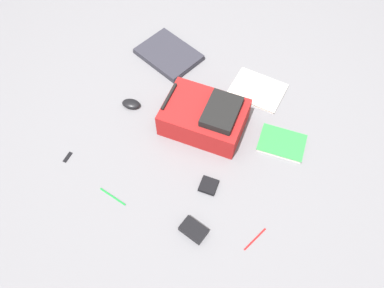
{
  "coord_description": "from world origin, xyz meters",
  "views": [
    {
      "loc": [
        -0.87,
        -0.5,
        1.59
      ],
      "look_at": [
        -0.03,
        -0.01,
        0.02
      ],
      "focal_mm": 34.9,
      "sensor_mm": 36.0,
      "label": 1
    }
  ],
  "objects_px": {
    "power_brick": "(194,230)",
    "pen_black": "(113,196)",
    "backpack": "(205,116)",
    "pen_blue": "(255,239)",
    "laptop": "(169,54)",
    "computer_mouse": "(131,104)",
    "earbud_pouch": "(209,186)",
    "book_comic": "(282,143)",
    "book_blue": "(257,90)",
    "usb_stick": "(68,157)"
  },
  "relations": [
    {
      "from": "power_brick",
      "to": "pen_black",
      "type": "relative_size",
      "value": 0.77
    },
    {
      "from": "backpack",
      "to": "pen_blue",
      "type": "xyz_separation_m",
      "value": [
        -0.41,
        -0.48,
        -0.07
      ]
    },
    {
      "from": "laptop",
      "to": "computer_mouse",
      "type": "distance_m",
      "value": 0.41
    },
    {
      "from": "computer_mouse",
      "to": "pen_black",
      "type": "relative_size",
      "value": 0.66
    },
    {
      "from": "laptop",
      "to": "power_brick",
      "type": "relative_size",
      "value": 3.44
    },
    {
      "from": "computer_mouse",
      "to": "pen_black",
      "type": "height_order",
      "value": "computer_mouse"
    },
    {
      "from": "backpack",
      "to": "laptop",
      "type": "relative_size",
      "value": 1.11
    },
    {
      "from": "earbud_pouch",
      "to": "power_brick",
      "type": "bearing_deg",
      "value": -167.9
    },
    {
      "from": "book_comic",
      "to": "book_blue",
      "type": "height_order",
      "value": "book_comic"
    },
    {
      "from": "power_brick",
      "to": "usb_stick",
      "type": "xyz_separation_m",
      "value": [
        0.01,
        0.72,
        -0.01
      ]
    },
    {
      "from": "backpack",
      "to": "laptop",
      "type": "distance_m",
      "value": 0.53
    },
    {
      "from": "backpack",
      "to": "book_comic",
      "type": "distance_m",
      "value": 0.41
    },
    {
      "from": "book_comic",
      "to": "earbud_pouch",
      "type": "distance_m",
      "value": 0.44
    },
    {
      "from": "book_blue",
      "to": "power_brick",
      "type": "height_order",
      "value": "power_brick"
    },
    {
      "from": "earbud_pouch",
      "to": "backpack",
      "type": "bearing_deg",
      "value": 32.44
    },
    {
      "from": "backpack",
      "to": "book_comic",
      "type": "relative_size",
      "value": 1.74
    },
    {
      "from": "computer_mouse",
      "to": "book_comic",
      "type": "bearing_deg",
      "value": -92.46
    },
    {
      "from": "book_comic",
      "to": "laptop",
      "type": "bearing_deg",
      "value": 74.16
    },
    {
      "from": "book_comic",
      "to": "power_brick",
      "type": "xyz_separation_m",
      "value": [
        -0.61,
        0.16,
        0.01
      ]
    },
    {
      "from": "laptop",
      "to": "pen_black",
      "type": "relative_size",
      "value": 2.64
    },
    {
      "from": "pen_blue",
      "to": "earbud_pouch",
      "type": "distance_m",
      "value": 0.32
    },
    {
      "from": "computer_mouse",
      "to": "usb_stick",
      "type": "xyz_separation_m",
      "value": [
        -0.42,
        0.09,
        -0.01
      ]
    },
    {
      "from": "backpack",
      "to": "book_blue",
      "type": "xyz_separation_m",
      "value": [
        0.35,
        -0.14,
        -0.07
      ]
    },
    {
      "from": "book_blue",
      "to": "computer_mouse",
      "type": "height_order",
      "value": "computer_mouse"
    },
    {
      "from": "computer_mouse",
      "to": "usb_stick",
      "type": "relative_size",
      "value": 1.66
    },
    {
      "from": "backpack",
      "to": "usb_stick",
      "type": "xyz_separation_m",
      "value": [
        -0.5,
        0.49,
        -0.07
      ]
    },
    {
      "from": "book_blue",
      "to": "pen_blue",
      "type": "bearing_deg",
      "value": -155.71
    },
    {
      "from": "power_brick",
      "to": "usb_stick",
      "type": "bearing_deg",
      "value": 89.09
    },
    {
      "from": "usb_stick",
      "to": "earbud_pouch",
      "type": "bearing_deg",
      "value": -72.68
    },
    {
      "from": "book_blue",
      "to": "usb_stick",
      "type": "height_order",
      "value": "book_blue"
    },
    {
      "from": "computer_mouse",
      "to": "earbud_pouch",
      "type": "xyz_separation_m",
      "value": [
        -0.21,
        -0.59,
        -0.01
      ]
    },
    {
      "from": "usb_stick",
      "to": "pen_blue",
      "type": "bearing_deg",
      "value": -84.6
    },
    {
      "from": "usb_stick",
      "to": "backpack",
      "type": "bearing_deg",
      "value": -44.02
    },
    {
      "from": "pen_black",
      "to": "earbud_pouch",
      "type": "xyz_separation_m",
      "value": [
        0.27,
        -0.36,
        0.01
      ]
    },
    {
      "from": "laptop",
      "to": "book_comic",
      "type": "bearing_deg",
      "value": -105.84
    },
    {
      "from": "pen_black",
      "to": "usb_stick",
      "type": "bearing_deg",
      "value": 79.72
    },
    {
      "from": "book_blue",
      "to": "power_brick",
      "type": "relative_size",
      "value": 2.51
    },
    {
      "from": "book_comic",
      "to": "pen_black",
      "type": "height_order",
      "value": "book_comic"
    },
    {
      "from": "book_blue",
      "to": "computer_mouse",
      "type": "xyz_separation_m",
      "value": [
        -0.43,
        0.54,
        0.01
      ]
    },
    {
      "from": "computer_mouse",
      "to": "backpack",
      "type": "bearing_deg",
      "value": -93.21
    },
    {
      "from": "pen_black",
      "to": "usb_stick",
      "type": "distance_m",
      "value": 0.32
    },
    {
      "from": "laptop",
      "to": "earbud_pouch",
      "type": "height_order",
      "value": "laptop"
    },
    {
      "from": "book_blue",
      "to": "usb_stick",
      "type": "distance_m",
      "value": 1.06
    },
    {
      "from": "book_blue",
      "to": "power_brick",
      "type": "bearing_deg",
      "value": -173.77
    },
    {
      "from": "backpack",
      "to": "pen_blue",
      "type": "distance_m",
      "value": 0.64
    },
    {
      "from": "earbud_pouch",
      "to": "usb_stick",
      "type": "bearing_deg",
      "value": 107.32
    },
    {
      "from": "backpack",
      "to": "power_brick",
      "type": "xyz_separation_m",
      "value": [
        -0.52,
        -0.23,
        -0.06
      ]
    },
    {
      "from": "usb_stick",
      "to": "computer_mouse",
      "type": "bearing_deg",
      "value": -11.86
    },
    {
      "from": "laptop",
      "to": "book_blue",
      "type": "distance_m",
      "value": 0.56
    },
    {
      "from": "laptop",
      "to": "book_blue",
      "type": "bearing_deg",
      "value": -87.84
    }
  ]
}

